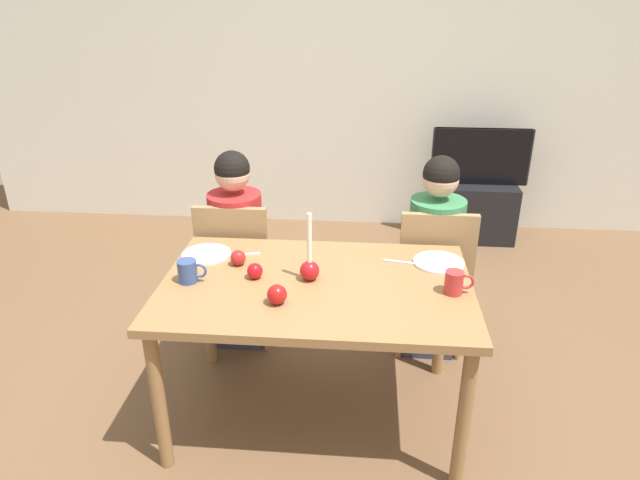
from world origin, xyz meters
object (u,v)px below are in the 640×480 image
at_px(tv_stand, 474,211).
at_px(mug_left, 188,271).
at_px(tv, 481,157).
at_px(person_left_child, 238,253).
at_px(dining_table, 316,298).
at_px(mug_right, 455,282).
at_px(apple_by_right_mug, 255,271).
at_px(chair_left, 237,265).
at_px(apple_near_candle, 277,295).
at_px(person_right_child, 433,260).
at_px(chair_right, 433,272).
at_px(apple_by_left_plate, 238,258).
at_px(plate_right, 439,262).
at_px(plate_left, 206,254).
at_px(candle_centerpiece, 310,266).

bearing_deg(tv_stand, mug_left, -126.10).
relative_size(tv, mug_left, 5.91).
relative_size(person_left_child, tv, 1.48).
distance_m(dining_table, mug_right, 0.62).
bearing_deg(tv, mug_left, -126.09).
height_order(tv, apple_by_right_mug, tv).
bearing_deg(chair_left, apple_near_candle, -65.54).
relative_size(dining_table, chair_left, 1.56).
xyz_separation_m(tv_stand, tv, (0.00, 0.00, 0.47)).
height_order(chair_left, tv, tv).
bearing_deg(dining_table, person_right_child, 46.86).
xyz_separation_m(chair_right, tv, (0.53, 1.69, 0.20)).
relative_size(person_left_child, person_right_child, 1.00).
relative_size(tv, apple_by_left_plate, 10.64).
height_order(tv, plate_right, tv).
xyz_separation_m(dining_table, mug_right, (0.61, -0.05, 0.14)).
xyz_separation_m(plate_left, apple_by_right_mug, (0.29, -0.22, 0.03)).
height_order(mug_left, apple_by_right_mug, mug_left).
relative_size(plate_left, apple_by_right_mug, 3.28).
bearing_deg(tv_stand, tv, 90.00).
relative_size(dining_table, mug_right, 10.97).
relative_size(chair_right, apple_by_left_plate, 12.12).
distance_m(tv, candle_centerpiece, 2.56).
bearing_deg(plate_left, chair_left, 81.44).
xyz_separation_m(chair_right, candle_centerpiece, (-0.63, -0.58, 0.30)).
bearing_deg(plate_right, apple_by_left_plate, -174.34).
bearing_deg(person_right_child, apple_by_left_plate, -153.31).
xyz_separation_m(plate_right, apple_by_right_mug, (-0.85, -0.22, 0.03)).
relative_size(plate_right, apple_by_left_plate, 3.29).
xyz_separation_m(chair_left, person_right_child, (1.11, 0.03, 0.06)).
bearing_deg(apple_near_candle, plate_right, 31.24).
relative_size(candle_centerpiece, apple_by_left_plate, 4.36).
xyz_separation_m(chair_right, mug_left, (-1.17, -0.65, 0.29)).
distance_m(dining_table, plate_left, 0.62).
height_order(plate_right, mug_right, mug_right).
bearing_deg(chair_left, person_right_child, 1.67).
bearing_deg(chair_right, dining_table, -134.63).
bearing_deg(tv_stand, person_right_child, -107.77).
bearing_deg(mug_left, tv_stand, 53.90).
height_order(person_right_child, apple_near_candle, person_right_child).
relative_size(person_right_child, apple_by_right_mug, 16.06).
bearing_deg(chair_left, candle_centerpiece, -50.46).
relative_size(mug_left, apple_by_left_plate, 1.80).
bearing_deg(mug_right, plate_left, 166.69).
height_order(dining_table, apple_by_left_plate, apple_by_left_plate).
bearing_deg(tv_stand, chair_left, -134.19).
relative_size(person_left_child, plate_right, 4.80).
distance_m(person_left_child, apple_by_left_plate, 0.56).
height_order(dining_table, chair_left, chair_left).
bearing_deg(candle_centerpiece, person_left_child, 128.02).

